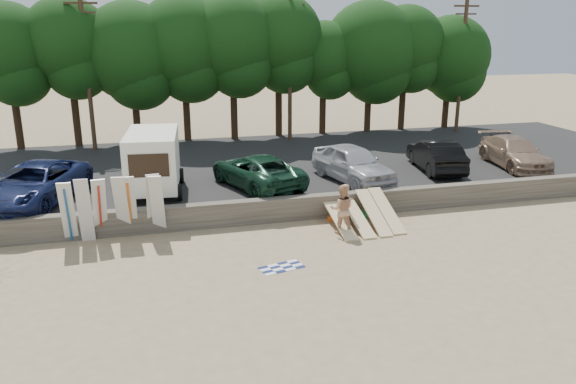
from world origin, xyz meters
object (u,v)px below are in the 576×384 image
object	(u,v)px
box_trailer	(153,159)
car_4	(515,152)
car_3	(436,155)
beachgoer_a	(344,205)
car_1	(257,171)
car_0	(34,184)
car_2	(353,163)
beachgoer_b	(342,209)
cooler	(362,215)

from	to	relation	value
box_trailer	car_4	xyz separation A→B (m)	(18.42, 0.08, -0.77)
car_4	box_trailer	bearing A→B (deg)	-171.76
car_3	car_4	bearing A→B (deg)	-173.99
car_3	beachgoer_a	world-z (taller)	car_3
car_1	car_3	world-z (taller)	car_3
car_0	car_2	bearing A→B (deg)	19.65
car_3	car_4	world-z (taller)	car_3
beachgoer_b	car_4	bearing A→B (deg)	-138.52
car_1	beachgoer_b	bearing A→B (deg)	97.36
car_1	car_2	world-z (taller)	car_2
box_trailer	beachgoer_b	xyz separation A→B (m)	(6.98, -5.13, -1.24)
box_trailer	car_2	xyz separation A→B (m)	(9.19, -0.46, -0.65)
cooler	car_0	bearing A→B (deg)	144.68
car_2	cooler	world-z (taller)	car_2
car_3	car_4	xyz separation A→B (m)	(4.43, -0.25, -0.04)
box_trailer	car_2	world-z (taller)	box_trailer
car_2	car_4	xyz separation A→B (m)	(9.23, 0.54, -0.11)
car_1	car_2	bearing A→B (deg)	158.73
car_1	cooler	distance (m)	5.34
car_3	beachgoer_a	xyz separation A→B (m)	(-6.64, -4.71, -0.61)
car_4	beachgoer_a	size ratio (longest dim) A/B	2.95
car_0	car_1	bearing A→B (deg)	20.69
car_0	car_2	world-z (taller)	car_2
car_2	car_4	size ratio (longest dim) A/B	0.98
car_0	beachgoer_a	bearing A→B (deg)	1.87
car_2	car_3	size ratio (longest dim) A/B	1.06
box_trailer	car_3	world-z (taller)	box_trailer
car_1	beachgoer_b	world-z (taller)	car_1
car_1	car_4	xyz separation A→B (m)	(13.84, 0.34, -0.00)
car_3	car_4	size ratio (longest dim) A/B	0.92
car_2	beachgoer_a	bearing A→B (deg)	-127.84
car_4	beachgoer_a	xyz separation A→B (m)	(-11.07, -4.46, -0.57)
beachgoer_b	box_trailer	bearing A→B (deg)	-19.39
car_2	box_trailer	bearing A→B (deg)	164.49
car_0	car_1	world-z (taller)	car_0
car_3	cooler	bearing A→B (deg)	45.51
beachgoer_b	cooler	xyz separation A→B (m)	(1.43, 1.38, -0.82)
car_0	car_3	bearing A→B (deg)	22.15
car_4	beachgoer_a	distance (m)	11.95
car_3	cooler	size ratio (longest dim) A/B	12.64
car_0	cooler	distance (m)	13.76
box_trailer	cooler	bearing A→B (deg)	-18.48
car_3	beachgoer_a	size ratio (longest dim) A/B	2.73
box_trailer	cooler	distance (m)	9.43
box_trailer	beachgoer_a	size ratio (longest dim) A/B	2.53
box_trailer	car_2	distance (m)	9.22
car_1	beachgoer_b	xyz separation A→B (m)	(2.40, -4.87, -0.47)
car_0	box_trailer	bearing A→B (deg)	24.42
car_4	beachgoer_b	xyz separation A→B (m)	(-11.44, -5.22, -0.47)
box_trailer	car_4	bearing A→B (deg)	5.86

